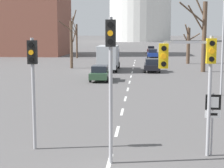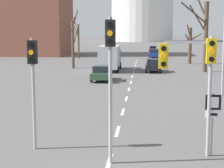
{
  "view_description": "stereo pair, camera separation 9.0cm",
  "coord_description": "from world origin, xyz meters",
  "views": [
    {
      "loc": [
        1.19,
        -10.19,
        4.91
      ],
      "look_at": [
        -0.05,
        5.11,
        2.74
      ],
      "focal_mm": 60.0,
      "sensor_mm": 36.0,
      "label": 1
    },
    {
      "loc": [
        1.28,
        -10.18,
        4.91
      ],
      "look_at": [
        -0.05,
        5.11,
        2.74
      ],
      "focal_mm": 60.0,
      "sensor_mm": 36.0,
      "label": 2
    }
  ],
  "objects": [
    {
      "name": "traffic_signal_centre_tall",
      "position": [
        0.06,
        3.24,
        3.76
      ],
      "size": [
        0.36,
        0.34,
        5.42
      ],
      "color": "#9E9EA3",
      "rests_on": "ground_plane"
    },
    {
      "name": "lane_stripe_10",
      "position": [
        0.0,
        48.26,
        0.0
      ],
      "size": [
        0.16,
        2.0,
        0.01
      ],
      "primitive_type": "cube",
      "color": "silver",
      "rests_on": "ground_plane"
    },
    {
      "name": "sedan_mid_centre",
      "position": [
        -2.97,
        26.64,
        0.77
      ],
      "size": [
        1.82,
        4.37,
        1.54
      ],
      "color": "#2D4C33",
      "rests_on": "ground_plane"
    },
    {
      "name": "lane_stripe_9",
      "position": [
        0.0,
        43.76,
        0.0
      ],
      "size": [
        0.16,
        2.0,
        0.01
      ],
      "primitive_type": "cube",
      "color": "silver",
      "rests_on": "ground_plane"
    },
    {
      "name": "traffic_signal_near_left",
      "position": [
        -3.26,
        4.68,
        3.25
      ],
      "size": [
        0.36,
        0.34,
        4.64
      ],
      "color": "#9E9EA3",
      "rests_on": "ground_plane"
    },
    {
      "name": "lane_stripe_2",
      "position": [
        0.0,
        12.26,
        0.0
      ],
      "size": [
        0.16,
        2.0,
        0.01
      ],
      "primitive_type": "cube",
      "color": "silver",
      "rests_on": "ground_plane"
    },
    {
      "name": "lane_stripe_0",
      "position": [
        0.0,
        3.26,
        0.0
      ],
      "size": [
        0.16,
        2.0,
        0.01
      ],
      "primitive_type": "cube",
      "color": "silver",
      "rests_on": "ground_plane"
    },
    {
      "name": "lane_stripe_7",
      "position": [
        0.0,
        34.76,
        0.0
      ],
      "size": [
        0.16,
        2.0,
        0.01
      ],
      "primitive_type": "cube",
      "color": "silver",
      "rests_on": "ground_plane"
    },
    {
      "name": "lane_stripe_4",
      "position": [
        0.0,
        21.26,
        0.0
      ],
      "size": [
        0.16,
        2.0,
        0.01
      ],
      "primitive_type": "cube",
      "color": "silver",
      "rests_on": "ground_plane"
    },
    {
      "name": "bare_tree_left_far",
      "position": [
        -10.79,
        57.67,
        3.42
      ],
      "size": [
        1.63,
        3.1,
        7.23
      ],
      "color": "brown",
      "rests_on": "ground_plane"
    },
    {
      "name": "lane_stripe_11",
      "position": [
        0.0,
        52.76,
        0.0
      ],
      "size": [
        0.16,
        2.0,
        0.01
      ],
      "primitive_type": "cube",
      "color": "silver",
      "rests_on": "ground_plane"
    },
    {
      "name": "lane_stripe_8",
      "position": [
        0.0,
        39.26,
        0.0
      ],
      "size": [
        0.16,
        2.0,
        0.01
      ],
      "primitive_type": "cube",
      "color": "silver",
      "rests_on": "ground_plane"
    },
    {
      "name": "lane_stripe_1",
      "position": [
        0.0,
        7.76,
        0.0
      ],
      "size": [
        0.16,
        2.0,
        0.01
      ],
      "primitive_type": "cube",
      "color": "silver",
      "rests_on": "ground_plane"
    },
    {
      "name": "traffic_signal_near_right",
      "position": [
        3.18,
        4.38,
        3.59
      ],
      "size": [
        2.16,
        0.34,
        4.74
      ],
      "color": "#9E9EA3",
      "rests_on": "ground_plane"
    },
    {
      "name": "street_lamp_right",
      "position": [
        6.85,
        18.88,
        5.51
      ],
      "size": [
        2.5,
        0.36,
        9.01
      ],
      "color": "#9E9EA3",
      "rests_on": "ground_plane"
    },
    {
      "name": "route_sign_post",
      "position": [
        3.97,
        4.42,
        1.71
      ],
      "size": [
        0.6,
        0.08,
        2.51
      ],
      "color": "#9E9EA3",
      "rests_on": "ground_plane"
    },
    {
      "name": "bare_tree_right_near",
      "position": [
        8.43,
        35.76,
        4.62
      ],
      "size": [
        3.48,
        1.51,
        9.69
      ],
      "color": "brown",
      "rests_on": "ground_plane"
    },
    {
      "name": "bare_tree_right_far",
      "position": [
        8.13,
        47.24,
        2.97
      ],
      "size": [
        2.52,
        3.02,
        5.97
      ],
      "color": "brown",
      "rests_on": "ground_plane"
    },
    {
      "name": "bare_tree_left_near",
      "position": [
        -8.13,
        38.8,
        3.53
      ],
      "size": [
        2.84,
        2.92,
        7.65
      ],
      "color": "brown",
      "rests_on": "ground_plane"
    },
    {
      "name": "lane_stripe_6",
      "position": [
        0.0,
        30.26,
        0.0
      ],
      "size": [
        0.16,
        2.0,
        0.01
      ],
      "primitive_type": "cube",
      "color": "silver",
      "rests_on": "ground_plane"
    },
    {
      "name": "sedan_far_left",
      "position": [
        2.38,
        35.38,
        0.81
      ],
      "size": [
        1.92,
        4.46,
        1.61
      ],
      "color": "black",
      "rests_on": "ground_plane"
    },
    {
      "name": "sedan_near_left",
      "position": [
        3.17,
        74.93,
        0.81
      ],
      "size": [
        1.74,
        4.22,
        1.58
      ],
      "color": "maroon",
      "rests_on": "ground_plane"
    },
    {
      "name": "lane_stripe_5",
      "position": [
        0.0,
        25.76,
        0.0
      ],
      "size": [
        0.16,
        2.0,
        0.01
      ],
      "primitive_type": "cube",
      "color": "silver",
      "rests_on": "ground_plane"
    },
    {
      "name": "delivery_truck",
      "position": [
        -2.99,
        36.3,
        1.7
      ],
      "size": [
        2.44,
        7.2,
        3.14
      ],
      "color": "#333842",
      "rests_on": "ground_plane"
    },
    {
      "name": "sedan_near_right",
      "position": [
        3.1,
        59.97,
        0.82
      ],
      "size": [
        1.95,
        4.52,
        1.63
      ],
      "color": "navy",
      "rests_on": "ground_plane"
    },
    {
      "name": "lane_stripe_3",
      "position": [
        0.0,
        16.76,
        0.0
      ],
      "size": [
        0.16,
        2.0,
        0.01
      ],
      "primitive_type": "cube",
      "color": "silver",
      "rests_on": "ground_plane"
    }
  ]
}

